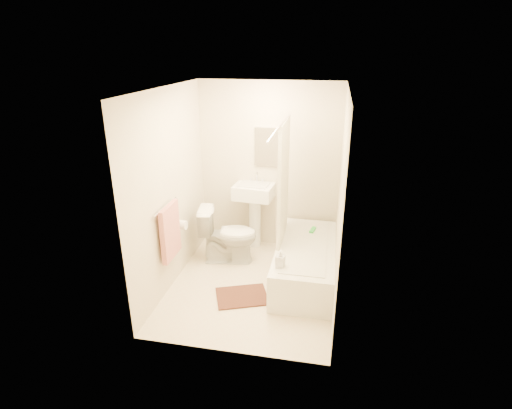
% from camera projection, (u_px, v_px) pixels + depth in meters
% --- Properties ---
extents(floor, '(2.40, 2.40, 0.00)m').
position_uv_depth(floor, '(252.00, 285.00, 5.04)').
color(floor, beige).
rests_on(floor, ground).
extents(ceiling, '(2.40, 2.40, 0.00)m').
position_uv_depth(ceiling, '(251.00, 88.00, 4.15)').
color(ceiling, white).
rests_on(ceiling, ground).
extents(wall_back, '(2.00, 0.02, 2.40)m').
position_uv_depth(wall_back, '(269.00, 167.00, 5.69)').
color(wall_back, beige).
rests_on(wall_back, ground).
extents(wall_left, '(0.02, 2.40, 2.40)m').
position_uv_depth(wall_left, '(170.00, 191.00, 4.77)').
color(wall_left, beige).
rests_on(wall_left, ground).
extents(wall_right, '(0.02, 2.40, 2.40)m').
position_uv_depth(wall_right, '(340.00, 202.00, 4.42)').
color(wall_right, beige).
rests_on(wall_right, ground).
extents(mirror, '(0.40, 0.03, 0.55)m').
position_uv_depth(mirror, '(269.00, 147.00, 5.56)').
color(mirror, white).
rests_on(mirror, wall_back).
extents(curtain_rod, '(0.03, 1.70, 0.03)m').
position_uv_depth(curtain_rod, '(280.00, 126.00, 4.34)').
color(curtain_rod, silver).
rests_on(curtain_rod, wall_back).
extents(shower_curtain, '(0.04, 0.80, 1.55)m').
position_uv_depth(shower_curtain, '(283.00, 183.00, 4.99)').
color(shower_curtain, silver).
rests_on(shower_curtain, curtain_rod).
extents(towel_bar, '(0.02, 0.60, 0.02)m').
position_uv_depth(towel_bar, '(166.00, 206.00, 4.58)').
color(towel_bar, silver).
rests_on(towel_bar, wall_left).
extents(towel, '(0.06, 0.45, 0.66)m').
position_uv_depth(towel, '(170.00, 232.00, 4.69)').
color(towel, '#CC7266').
rests_on(towel, towel_bar).
extents(toilet_paper, '(0.11, 0.12, 0.12)m').
position_uv_depth(toilet_paper, '(182.00, 225.00, 5.06)').
color(toilet_paper, white).
rests_on(toilet_paper, wall_left).
extents(toilet, '(0.85, 0.56, 0.77)m').
position_uv_depth(toilet, '(228.00, 235.00, 5.50)').
color(toilet, white).
rests_on(toilet, floor).
extents(sink, '(0.58, 0.48, 1.07)m').
position_uv_depth(sink, '(254.00, 213.00, 5.84)').
color(sink, white).
rests_on(sink, floor).
extents(bathtub, '(0.73, 1.66, 0.47)m').
position_uv_depth(bathtub, '(305.00, 262.00, 5.11)').
color(bathtub, silver).
rests_on(bathtub, floor).
extents(bath_mat, '(0.72, 0.64, 0.02)m').
position_uv_depth(bath_mat, '(242.00, 296.00, 4.79)').
color(bath_mat, '#552B20').
rests_on(bath_mat, floor).
extents(soap_bottle, '(0.11, 0.11, 0.21)m').
position_uv_depth(soap_bottle, '(280.00, 259.00, 4.51)').
color(soap_bottle, white).
rests_on(soap_bottle, bathtub).
extents(scrub_brush, '(0.09, 0.18, 0.04)m').
position_uv_depth(scrub_brush, '(313.00, 230.00, 5.41)').
color(scrub_brush, green).
rests_on(scrub_brush, bathtub).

